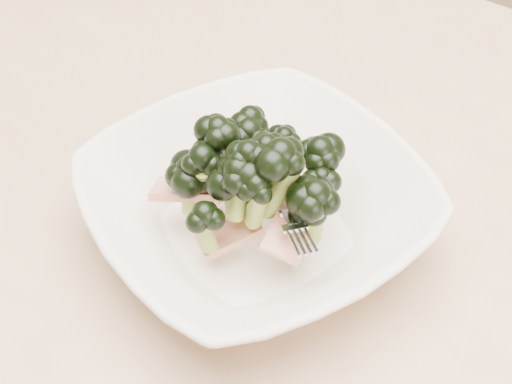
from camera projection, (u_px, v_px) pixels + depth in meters
dining_table at (291, 253)px, 0.72m from camera, size 1.20×0.80×0.75m
broccoli_dish at (256, 201)px, 0.57m from camera, size 0.34×0.34×0.13m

